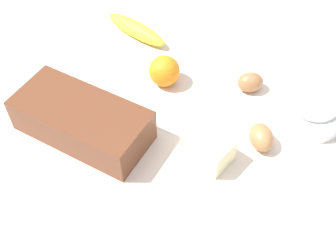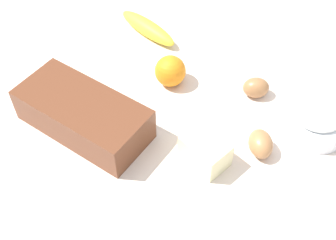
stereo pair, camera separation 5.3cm
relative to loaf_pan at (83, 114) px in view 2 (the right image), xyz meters
The scene contains 8 objects.
ground_plane 0.18m from the loaf_pan, 147.50° to the right, with size 2.40×2.40×0.02m, color beige.
loaf_pan is the anchor object (origin of this frame).
flour_bowl 0.49m from the loaf_pan, 143.09° to the right, with size 0.14×0.14×0.07m.
banana 0.34m from the loaf_pan, 73.97° to the right, with size 0.19×0.04×0.04m, color yellow.
orange_fruit 0.23m from the loaf_pan, 105.62° to the right, with size 0.07×0.07×0.07m, color orange.
butter_block 0.26m from the loaf_pan, 162.17° to the right, with size 0.09×0.06×0.06m, color #F4EDB2.
egg_near_butter 0.39m from the loaf_pan, 128.30° to the right, with size 0.05×0.05×0.06m, color #9C683F.
egg_beside_bowl 0.37m from the loaf_pan, 152.77° to the right, with size 0.05×0.05×0.07m, color #AA7345.
Camera 2 is at (-0.36, 0.47, 0.72)m, focal length 46.93 mm.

